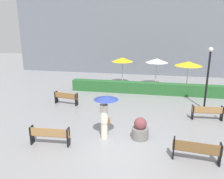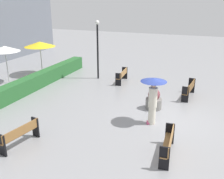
{
  "view_description": "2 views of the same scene",
  "coord_description": "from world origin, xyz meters",
  "px_view_note": "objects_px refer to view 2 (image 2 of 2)",
  "views": [
    {
      "loc": [
        1.57,
        -9.15,
        5.28
      ],
      "look_at": [
        -1.19,
        5.14,
        1.12
      ],
      "focal_mm": 36.62,
      "sensor_mm": 36.0,
      "label": 1
    },
    {
      "loc": [
        -11.08,
        -1.61,
        5.34
      ],
      "look_at": [
        -0.43,
        2.56,
        1.28
      ],
      "focal_mm": 41.53,
      "sensor_mm": 36.0,
      "label": 2
    }
  ],
  "objects_px": {
    "bench_near_right": "(189,89)",
    "pedestrian_with_umbrella": "(153,93)",
    "bench_far_right": "(122,75)",
    "patio_umbrella_white": "(5,49)",
    "bench_near_left": "(168,143)",
    "bench_far_left": "(20,134)",
    "lamp_post": "(98,44)",
    "planter_pot": "(154,100)",
    "patio_umbrella_yellow_far": "(40,44)"
  },
  "relations": [
    {
      "from": "bench_near_right",
      "to": "planter_pot",
      "type": "distance_m",
      "value": 2.78
    },
    {
      "from": "bench_far_right",
      "to": "bench_near_left",
      "type": "bearing_deg",
      "value": -149.98
    },
    {
      "from": "bench_near_left",
      "to": "lamp_post",
      "type": "relative_size",
      "value": 0.47
    },
    {
      "from": "pedestrian_with_umbrella",
      "to": "bench_far_right",
      "type": "bearing_deg",
      "value": 31.71
    },
    {
      "from": "lamp_post",
      "to": "patio_umbrella_yellow_far",
      "type": "height_order",
      "value": "lamp_post"
    },
    {
      "from": "pedestrian_with_umbrella",
      "to": "lamp_post",
      "type": "xyz_separation_m",
      "value": [
        5.43,
        5.08,
        0.98
      ]
    },
    {
      "from": "bench_far_right",
      "to": "lamp_post",
      "type": "distance_m",
      "value": 2.68
    },
    {
      "from": "bench_near_left",
      "to": "bench_near_right",
      "type": "distance_m",
      "value": 6.28
    },
    {
      "from": "bench_far_left",
      "to": "planter_pot",
      "type": "height_order",
      "value": "planter_pot"
    },
    {
      "from": "bench_far_right",
      "to": "bench_near_right",
      "type": "relative_size",
      "value": 0.93
    },
    {
      "from": "patio_umbrella_white",
      "to": "patio_umbrella_yellow_far",
      "type": "distance_m",
      "value": 2.65
    },
    {
      "from": "bench_far_right",
      "to": "patio_umbrella_yellow_far",
      "type": "xyz_separation_m",
      "value": [
        -0.45,
        6.07,
        1.75
      ]
    },
    {
      "from": "bench_near_left",
      "to": "planter_pot",
      "type": "xyz_separation_m",
      "value": [
        3.95,
        1.42,
        -0.06
      ]
    },
    {
      "from": "pedestrian_with_umbrella",
      "to": "planter_pot",
      "type": "height_order",
      "value": "pedestrian_with_umbrella"
    },
    {
      "from": "planter_pot",
      "to": "lamp_post",
      "type": "xyz_separation_m",
      "value": [
        3.79,
        4.8,
        1.97
      ]
    },
    {
      "from": "pedestrian_with_umbrella",
      "to": "patio_umbrella_white",
      "type": "xyz_separation_m",
      "value": [
        2.28,
        10.14,
        0.84
      ]
    },
    {
      "from": "bench_near_right",
      "to": "patio_umbrella_white",
      "type": "bearing_deg",
      "value": 98.45
    },
    {
      "from": "bench_far_right",
      "to": "patio_umbrella_white",
      "type": "bearing_deg",
      "value": 113.24
    },
    {
      "from": "bench_near_right",
      "to": "bench_far_right",
      "type": "bearing_deg",
      "value": 74.05
    },
    {
      "from": "patio_umbrella_white",
      "to": "patio_umbrella_yellow_far",
      "type": "bearing_deg",
      "value": -18.34
    },
    {
      "from": "bench_far_left",
      "to": "planter_pot",
      "type": "xyz_separation_m",
      "value": [
        5.32,
        -3.9,
        -0.05
      ]
    },
    {
      "from": "bench_near_left",
      "to": "patio_umbrella_yellow_far",
      "type": "bearing_deg",
      "value": 55.74
    },
    {
      "from": "bench_far_left",
      "to": "bench_near_left",
      "type": "relative_size",
      "value": 0.93
    },
    {
      "from": "planter_pot",
      "to": "bench_near_left",
      "type": "bearing_deg",
      "value": -160.29
    },
    {
      "from": "bench_far_right",
      "to": "patio_umbrella_white",
      "type": "distance_m",
      "value": 7.72
    },
    {
      "from": "bench_far_left",
      "to": "pedestrian_with_umbrella",
      "type": "distance_m",
      "value": 5.66
    },
    {
      "from": "bench_near_left",
      "to": "pedestrian_with_umbrella",
      "type": "relative_size",
      "value": 0.88
    },
    {
      "from": "bench_far_left",
      "to": "patio_umbrella_yellow_far",
      "type": "height_order",
      "value": "patio_umbrella_yellow_far"
    },
    {
      "from": "bench_far_left",
      "to": "bench_near_left",
      "type": "xyz_separation_m",
      "value": [
        1.37,
        -5.32,
        0.01
      ]
    },
    {
      "from": "patio_umbrella_yellow_far",
      "to": "bench_far_right",
      "type": "bearing_deg",
      "value": -85.78
    },
    {
      "from": "bench_near_left",
      "to": "pedestrian_with_umbrella",
      "type": "xyz_separation_m",
      "value": [
        2.31,
        1.13,
        0.94
      ]
    },
    {
      "from": "patio_umbrella_white",
      "to": "bench_far_right",
      "type": "bearing_deg",
      "value": -66.76
    },
    {
      "from": "bench_far_right",
      "to": "patio_umbrella_white",
      "type": "xyz_separation_m",
      "value": [
        -2.96,
        6.9,
        1.8
      ]
    },
    {
      "from": "lamp_post",
      "to": "planter_pot",
      "type": "bearing_deg",
      "value": -128.33
    },
    {
      "from": "pedestrian_with_umbrella",
      "to": "bench_near_left",
      "type": "bearing_deg",
      "value": -154.01
    },
    {
      "from": "bench_far_left",
      "to": "lamp_post",
      "type": "relative_size",
      "value": 0.43
    },
    {
      "from": "pedestrian_with_umbrella",
      "to": "bench_far_left",
      "type": "bearing_deg",
      "value": 131.3
    },
    {
      "from": "bench_near_left",
      "to": "pedestrian_with_umbrella",
      "type": "bearing_deg",
      "value": 25.99
    },
    {
      "from": "bench_far_left",
      "to": "lamp_post",
      "type": "xyz_separation_m",
      "value": [
        9.11,
        0.89,
        1.92
      ]
    },
    {
      "from": "lamp_post",
      "to": "patio_umbrella_white",
      "type": "distance_m",
      "value": 5.96
    },
    {
      "from": "lamp_post",
      "to": "bench_near_left",
      "type": "bearing_deg",
      "value": -141.27
    },
    {
      "from": "bench_far_left",
      "to": "patio_umbrella_white",
      "type": "xyz_separation_m",
      "value": [
        5.96,
        5.95,
        1.78
      ]
    },
    {
      "from": "bench_near_right",
      "to": "pedestrian_with_umbrella",
      "type": "distance_m",
      "value": 4.25
    },
    {
      "from": "lamp_post",
      "to": "bench_far_right",
      "type": "bearing_deg",
      "value": -95.95
    },
    {
      "from": "bench_near_right",
      "to": "pedestrian_with_umbrella",
      "type": "bearing_deg",
      "value": 162.8
    },
    {
      "from": "bench_far_left",
      "to": "pedestrian_with_umbrella",
      "type": "bearing_deg",
      "value": -48.7
    },
    {
      "from": "pedestrian_with_umbrella",
      "to": "bench_near_right",
      "type": "bearing_deg",
      "value": -17.2
    },
    {
      "from": "planter_pot",
      "to": "patio_umbrella_white",
      "type": "distance_m",
      "value": 10.04
    },
    {
      "from": "bench_far_left",
      "to": "planter_pot",
      "type": "bearing_deg",
      "value": -36.26
    },
    {
      "from": "bench_near_left",
      "to": "patio_umbrella_white",
      "type": "height_order",
      "value": "patio_umbrella_white"
    }
  ]
}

